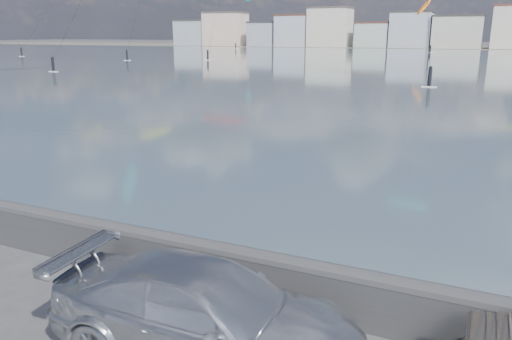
% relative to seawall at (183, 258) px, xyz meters
% --- Properties ---
extents(bay_water, '(500.00, 177.00, 0.00)m').
position_rel_seawall_xyz_m(bay_water, '(0.00, 88.80, -0.58)').
color(bay_water, '#3A525D').
rests_on(bay_water, ground).
extents(far_shore_strip, '(500.00, 60.00, 0.00)m').
position_rel_seawall_xyz_m(far_shore_strip, '(0.00, 197.30, -0.57)').
color(far_shore_strip, '#4C473D').
rests_on(far_shore_strip, ground).
extents(seawall, '(400.00, 0.36, 1.08)m').
position_rel_seawall_xyz_m(seawall, '(0.00, 0.00, 0.00)').
color(seawall, '#28282B').
rests_on(seawall, ground).
extents(far_buildings, '(240.79, 13.26, 14.60)m').
position_rel_seawall_xyz_m(far_buildings, '(1.31, 183.30, 5.44)').
color(far_buildings, '#9EA8B7').
rests_on(far_buildings, ground).
extents(car_silver, '(5.19, 2.33, 1.48)m').
position_rel_seawall_xyz_m(car_silver, '(1.56, -1.77, 0.16)').
color(car_silver, silver).
rests_on(car_silver, ground).
extents(kitesurfer_4, '(6.12, 10.35, 14.96)m').
position_rel_seawall_xyz_m(kitesurfer_4, '(-12.70, 141.75, 11.27)').
color(kitesurfer_4, orange).
rests_on(kitesurfer_4, ground).
extents(kitesurfer_10, '(5.46, 11.01, 17.07)m').
position_rel_seawall_xyz_m(kitesurfer_10, '(-70.84, 151.18, 15.22)').
color(kitesurfer_10, '#19BFBF').
rests_on(kitesurfer_10, ground).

